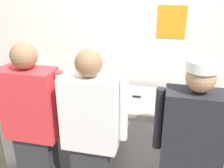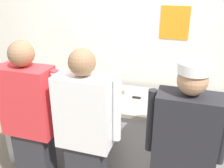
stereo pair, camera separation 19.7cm
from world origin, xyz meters
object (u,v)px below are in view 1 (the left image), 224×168
(squeeze_bottle_secondary, at_px, (50,76))
(chefs_knife, at_px, (143,97))
(squeeze_bottle_primary, at_px, (58,84))
(ramekin_red_sauce, at_px, (172,98))
(mixing_bowl_steel, at_px, (99,93))
(ramekin_green_sauce, at_px, (51,86))
(ramekin_orange_sauce, at_px, (21,88))
(deli_cup, at_px, (127,90))
(chef_far_right, at_px, (190,153))
(plate_stack_front, at_px, (42,91))
(sheet_tray, at_px, (204,104))
(chef_center, at_px, (91,137))
(chef_near_left, at_px, (34,128))

(squeeze_bottle_secondary, distance_m, chefs_knife, 1.13)
(squeeze_bottle_secondary, bearing_deg, squeeze_bottle_primary, -45.16)
(ramekin_red_sauce, relative_size, chefs_knife, 0.36)
(mixing_bowl_steel, height_order, ramekin_green_sauce, mixing_bowl_steel)
(ramekin_orange_sauce, xyz_separation_m, deli_cup, (1.18, 0.16, 0.02))
(chef_far_right, height_order, ramekin_red_sauce, chef_far_right)
(chef_far_right, xyz_separation_m, squeeze_bottle_secondary, (-1.56, 0.86, 0.18))
(squeeze_bottle_secondary, height_order, ramekin_orange_sauce, squeeze_bottle_secondary)
(plate_stack_front, xyz_separation_m, sheet_tray, (1.66, 0.14, -0.04))
(chef_center, height_order, ramekin_green_sauce, chef_center)
(sheet_tray, relative_size, ramekin_orange_sauce, 4.69)
(squeeze_bottle_secondary, xyz_separation_m, ramekin_orange_sauce, (-0.24, -0.23, -0.08))
(chef_center, xyz_separation_m, chefs_knife, (0.36, 0.70, 0.08))
(sheet_tray, bearing_deg, plate_stack_front, -175.07)
(sheet_tray, height_order, chefs_knife, sheet_tray)
(squeeze_bottle_primary, bearing_deg, plate_stack_front, -131.29)
(chef_center, bearing_deg, chef_far_right, -1.43)
(chef_center, distance_m, ramekin_green_sauce, 1.02)
(plate_stack_front, bearing_deg, squeeze_bottle_primary, 48.71)
(ramekin_orange_sauce, bearing_deg, squeeze_bottle_primary, 7.24)
(chef_near_left, height_order, sheet_tray, chef_near_left)
(ramekin_red_sauce, bearing_deg, chef_center, -131.76)
(chef_center, bearing_deg, sheet_tray, 34.76)
(deli_cup, bearing_deg, chef_near_left, -133.19)
(sheet_tray, distance_m, deli_cup, 0.79)
(squeeze_bottle_primary, height_order, squeeze_bottle_secondary, squeeze_bottle_secondary)
(squeeze_bottle_primary, bearing_deg, sheet_tray, 0.34)
(squeeze_bottle_primary, relative_size, ramekin_green_sauce, 1.76)
(ramekin_orange_sauce, bearing_deg, chef_near_left, -51.87)
(ramekin_orange_sauce, bearing_deg, ramekin_red_sauce, 4.00)
(chef_near_left, height_order, ramekin_red_sauce, chef_near_left)
(squeeze_bottle_secondary, xyz_separation_m, chefs_knife, (1.12, -0.14, -0.10))
(chef_far_right, xyz_separation_m, ramekin_red_sauce, (-0.16, 0.74, 0.10))
(chef_center, distance_m, ramekin_orange_sauce, 1.18)
(sheet_tray, xyz_separation_m, ramekin_orange_sauce, (-1.96, -0.06, 0.01))
(mixing_bowl_steel, bearing_deg, plate_stack_front, -170.98)
(chef_center, bearing_deg, plate_stack_front, 143.36)
(chef_near_left, height_order, chef_far_right, chef_near_left)
(plate_stack_front, bearing_deg, deli_cup, 15.61)
(ramekin_green_sauce, bearing_deg, ramekin_orange_sauce, -157.79)
(chef_far_right, height_order, ramekin_orange_sauce, chef_far_right)
(sheet_tray, bearing_deg, ramekin_red_sauce, 170.60)
(chef_far_right, bearing_deg, squeeze_bottle_primary, 153.96)
(chef_center, bearing_deg, ramekin_green_sauce, 134.36)
(ramekin_green_sauce, height_order, ramekin_red_sauce, ramekin_green_sauce)
(chef_center, distance_m, squeeze_bottle_primary, 0.89)
(plate_stack_front, height_order, ramekin_green_sauce, plate_stack_front)
(ramekin_green_sauce, height_order, chefs_knife, ramekin_green_sauce)
(sheet_tray, xyz_separation_m, ramekin_red_sauce, (-0.32, 0.05, 0.01))
(mixing_bowl_steel, relative_size, squeeze_bottle_primary, 2.17)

